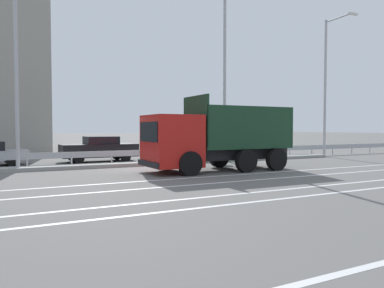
{
  "coord_description": "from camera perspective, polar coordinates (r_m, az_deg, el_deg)",
  "views": [
    {
      "loc": [
        -6.61,
        -17.56,
        1.98
      ],
      "look_at": [
        2.35,
        -0.39,
        1.19
      ],
      "focal_mm": 35.0,
      "sensor_mm": 36.0,
      "label": 1
    }
  ],
  "objects": [
    {
      "name": "median_road_sign",
      "position": [
        22.39,
        3.24,
        0.39
      ],
      "size": [
        0.79,
        0.16,
        2.28
      ],
      "color": "white",
      "rests_on": "ground_plane"
    },
    {
      "name": "street_lamp_3",
      "position": [
        28.23,
        19.91,
        9.02
      ],
      "size": [
        0.71,
        2.6,
        9.61
      ],
      "color": "#ADADB2",
      "rests_on": "ground_plane"
    },
    {
      "name": "median_island",
      "position": [
        20.42,
        -8.57,
        -3.01
      ],
      "size": [
        27.21,
        1.1,
        0.18
      ],
      "primitive_type": "cube",
      "color": "gray",
      "rests_on": "ground_plane"
    },
    {
      "name": "street_lamp_2",
      "position": [
        23.12,
        5.19,
        11.43
      ],
      "size": [
        0.7,
        2.15,
        10.31
      ],
      "color": "#ADADB2",
      "rests_on": "ground_plane"
    },
    {
      "name": "lane_strip_2",
      "position": [
        13.38,
        17.38,
        -6.28
      ],
      "size": [
        49.47,
        0.16,
        0.01
      ],
      "primitive_type": "cube",
      "color": "silver",
      "rests_on": "ground_plane"
    },
    {
      "name": "median_guardrail",
      "position": [
        21.25,
        -9.39,
        -1.51
      ],
      "size": [
        49.47,
        0.09,
        0.78
      ],
      "color": "#9EA0A5",
      "rests_on": "ground_plane"
    },
    {
      "name": "lane_strip_3",
      "position": [
        12.56,
        21.34,
        -6.89
      ],
      "size": [
        49.47,
        0.16,
        0.01
      ],
      "primitive_type": "cube",
      "color": "silver",
      "rests_on": "ground_plane"
    },
    {
      "name": "parked_car_3",
      "position": [
        23.25,
        -13.94,
        -0.71
      ],
      "size": [
        4.45,
        2.04,
        1.52
      ],
      "rotation": [
        0.0,
        0.0,
        1.58
      ],
      "color": "black",
      "rests_on": "ground_plane"
    },
    {
      "name": "lane_strip_1",
      "position": [
        15.06,
        11.22,
        -5.26
      ],
      "size": [
        49.47,
        0.16,
        0.01
      ],
      "primitive_type": "cube",
      "color": "silver",
      "rests_on": "ground_plane"
    },
    {
      "name": "dump_truck",
      "position": [
        17.31,
        1.41,
        0.13
      ],
      "size": [
        7.23,
        2.83,
        3.49
      ],
      "rotation": [
        0.0,
        0.0,
        1.55
      ],
      "color": "red",
      "rests_on": "ground_plane"
    },
    {
      "name": "ground_plane",
      "position": [
        18.87,
        -6.92,
        -3.72
      ],
      "size": [
        320.0,
        320.0,
        0.0
      ],
      "primitive_type": "plane",
      "color": "#605E5B"
    },
    {
      "name": "lane_strip_0",
      "position": [
        16.4,
        7.52,
        -4.62
      ],
      "size": [
        49.47,
        0.16,
        0.01
      ],
      "primitive_type": "cube",
      "color": "silver",
      "rests_on": "ground_plane"
    },
    {
      "name": "street_lamp_1",
      "position": [
        19.34,
        -25.16,
        10.12
      ],
      "size": [
        0.71,
        2.36,
        8.36
      ],
      "color": "#ADADB2",
      "rests_on": "ground_plane"
    }
  ]
}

